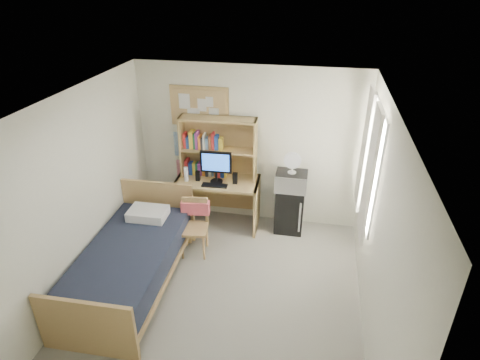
% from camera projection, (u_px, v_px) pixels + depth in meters
% --- Properties ---
extents(floor, '(3.60, 4.20, 0.02)m').
position_uv_depth(floor, '(219.00, 302.00, 5.20)').
color(floor, gray).
rests_on(floor, ground).
extents(ceiling, '(3.60, 4.20, 0.02)m').
position_uv_depth(ceiling, '(212.00, 107.00, 3.98)').
color(ceiling, white).
rests_on(ceiling, wall_back).
extents(wall_back, '(3.60, 0.04, 2.60)m').
position_uv_depth(wall_back, '(248.00, 147.00, 6.41)').
color(wall_back, white).
rests_on(wall_back, floor).
extents(wall_left, '(0.04, 4.20, 2.60)m').
position_uv_depth(wall_left, '(73.00, 201.00, 4.90)').
color(wall_left, white).
rests_on(wall_left, floor).
extents(wall_right, '(0.04, 4.20, 2.60)m').
position_uv_depth(wall_right, '(379.00, 235.00, 4.27)').
color(wall_right, white).
rests_on(wall_right, floor).
extents(window_unit, '(0.10, 1.40, 1.70)m').
position_uv_depth(window_unit, '(369.00, 162.00, 5.19)').
color(window_unit, white).
rests_on(window_unit, wall_right).
extents(curtain_left, '(0.04, 0.55, 1.70)m').
position_uv_depth(curtain_left, '(369.00, 176.00, 4.84)').
color(curtain_left, white).
rests_on(curtain_left, wall_right).
extents(curtain_right, '(0.04, 0.55, 1.70)m').
position_uv_depth(curtain_right, '(364.00, 150.00, 5.54)').
color(curtain_right, white).
rests_on(curtain_right, wall_right).
extents(bulletin_board, '(0.94, 0.03, 0.64)m').
position_uv_depth(bulletin_board, '(199.00, 106.00, 6.25)').
color(bulletin_board, tan).
rests_on(bulletin_board, wall_back).
extents(poster_wave, '(0.30, 0.01, 0.42)m').
position_uv_depth(poster_wave, '(183.00, 145.00, 6.62)').
color(poster_wave, '#2863A2').
rests_on(poster_wave, wall_back).
extents(poster_japan, '(0.28, 0.01, 0.36)m').
position_uv_depth(poster_japan, '(185.00, 170.00, 6.84)').
color(poster_japan, '#D12448').
rests_on(poster_japan, wall_back).
extents(desk, '(1.36, 0.72, 0.83)m').
position_uv_depth(desk, '(218.00, 202.00, 6.59)').
color(desk, tan).
rests_on(desk, floor).
extents(desk_chair, '(0.48, 0.48, 0.86)m').
position_uv_depth(desk_chair, '(194.00, 228.00, 5.90)').
color(desk_chair, tan).
rests_on(desk_chair, floor).
extents(mini_fridge, '(0.45, 0.45, 0.76)m').
position_uv_depth(mini_fridge, '(289.00, 209.00, 6.49)').
color(mini_fridge, black).
rests_on(mini_fridge, floor).
extents(bed, '(1.16, 2.24, 0.61)m').
position_uv_depth(bed, '(130.00, 267.00, 5.33)').
color(bed, black).
rests_on(bed, floor).
extents(hutch, '(1.22, 0.35, 0.99)m').
position_uv_depth(hutch, '(218.00, 148.00, 6.30)').
color(hutch, tan).
rests_on(hutch, desk).
extents(monitor, '(0.49, 0.06, 0.52)m').
position_uv_depth(monitor, '(216.00, 167.00, 6.23)').
color(monitor, black).
rests_on(monitor, desk).
extents(keyboard, '(0.41, 0.14, 0.02)m').
position_uv_depth(keyboard, '(215.00, 185.00, 6.22)').
color(keyboard, black).
rests_on(keyboard, desk).
extents(speaker_left, '(0.07, 0.07, 0.16)m').
position_uv_depth(speaker_left, '(198.00, 176.00, 6.35)').
color(speaker_left, black).
rests_on(speaker_left, desk).
extents(speaker_right, '(0.08, 0.08, 0.18)m').
position_uv_depth(speaker_right, '(235.00, 178.00, 6.26)').
color(speaker_right, black).
rests_on(speaker_right, desk).
extents(water_bottle, '(0.07, 0.07, 0.24)m').
position_uv_depth(water_bottle, '(186.00, 174.00, 6.32)').
color(water_bottle, white).
rests_on(water_bottle, desk).
extents(hoodie, '(0.44, 0.18, 0.20)m').
position_uv_depth(hoodie, '(195.00, 208.00, 5.97)').
color(hoodie, '#E3565E').
rests_on(hoodie, desk_chair).
extents(microwave, '(0.49, 0.37, 0.28)m').
position_uv_depth(microwave, '(291.00, 181.00, 6.23)').
color(microwave, silver).
rests_on(microwave, mini_fridge).
extents(desk_fan, '(0.26, 0.26, 0.33)m').
position_uv_depth(desk_fan, '(293.00, 163.00, 6.08)').
color(desk_fan, white).
rests_on(desk_fan, microwave).
extents(pillow, '(0.55, 0.40, 0.13)m').
position_uv_depth(pillow, '(148.00, 213.00, 5.82)').
color(pillow, white).
rests_on(pillow, bed).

